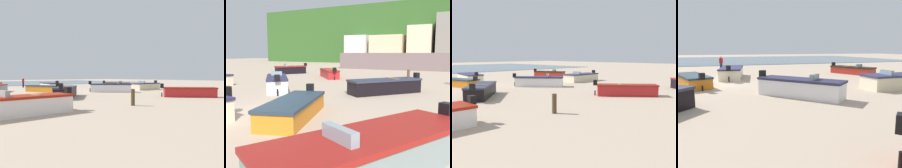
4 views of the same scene
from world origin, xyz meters
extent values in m
plane|color=tan|center=(0.00, 0.00, 0.00)|extent=(160.00, 160.00, 0.00)
cube|color=white|center=(9.47, 14.08, 0.40)|extent=(4.70, 1.60, 0.80)
cube|color=#9D1F0F|center=(9.47, 14.08, 0.86)|extent=(4.80, 1.68, 0.12)
cube|color=black|center=(6.95, 14.05, 1.04)|extent=(0.28, 0.32, 0.40)
cylinder|color=black|center=(6.95, 14.05, 0.20)|extent=(0.10, 0.10, 0.40)
cube|color=#8C9EA8|center=(10.29, 14.09, 1.06)|extent=(0.21, 0.93, 0.28)
cube|color=#986B43|center=(8.89, 14.07, 0.91)|extent=(0.25, 1.32, 0.08)
cube|color=beige|center=(-10.82, 5.03, 0.39)|extent=(4.30, 1.69, 0.78)
cube|color=#2A2C4F|center=(-10.82, 5.03, 0.84)|extent=(4.40, 1.77, 0.12)
cube|color=black|center=(-13.14, 5.03, 1.02)|extent=(0.28, 0.32, 0.40)
cylinder|color=black|center=(-13.14, 5.03, 0.19)|extent=(0.10, 0.10, 0.39)
cube|color=#8C9EA8|center=(-10.06, 5.03, 1.04)|extent=(0.20, 1.01, 0.28)
cube|color=beige|center=(-1.32, -3.62, 0.41)|extent=(2.43, 4.91, 0.81)
cube|color=#292751|center=(-1.32, -3.62, 0.87)|extent=(2.53, 5.03, 0.12)
cube|color=black|center=(-0.87, -1.13, 1.05)|extent=(0.36, 0.33, 0.40)
cylinder|color=black|center=(-0.87, -1.13, 0.20)|extent=(0.12, 0.12, 0.41)
cube|color=red|center=(-4.91, 14.77, 0.37)|extent=(3.71, 4.04, 0.74)
cube|color=maroon|center=(-4.91, 14.77, 0.80)|extent=(3.84, 4.17, 0.12)
cube|color=black|center=(-3.36, 12.98, 0.98)|extent=(0.43, 0.42, 0.40)
cylinder|color=black|center=(-3.36, 12.98, 0.19)|extent=(0.14, 0.14, 0.37)
cube|color=olive|center=(-4.55, 14.35, 0.85)|extent=(0.87, 0.80, 0.08)
cube|color=black|center=(3.07, 7.49, 0.40)|extent=(4.03, 4.45, 0.81)
cube|color=#2C3045|center=(3.07, 7.49, 0.87)|extent=(4.15, 4.58, 0.12)
cube|color=black|center=(4.69, 9.42, 1.05)|extent=(0.43, 0.42, 0.40)
cylinder|color=black|center=(4.69, 9.42, 0.20)|extent=(0.14, 0.14, 0.40)
cube|color=olive|center=(3.45, 7.94, 0.92)|extent=(1.03, 0.91, 0.08)
cube|color=#B22A21|center=(-12.92, -2.85, 0.31)|extent=(2.97, 4.50, 0.62)
cube|color=black|center=(-12.92, -2.85, 0.68)|extent=(3.08, 4.62, 0.12)
cube|color=black|center=(-12.02, -5.00, 0.86)|extent=(0.40, 0.38, 0.40)
cylinder|color=black|center=(-12.02, -5.00, 0.16)|extent=(0.13, 0.13, 0.31)
cube|color=#8C9EA8|center=(-13.21, -2.16, 0.88)|extent=(0.86, 0.51, 0.28)
cube|color=#9D7747|center=(-12.72, -3.35, 0.73)|extent=(1.20, 0.69, 0.08)
cube|color=orange|center=(1.58, -0.01, 0.32)|extent=(2.61, 4.48, 0.65)
cube|color=#243543|center=(1.58, -0.01, 0.71)|extent=(2.71, 4.59, 0.12)
cube|color=black|center=(0.90, 2.19, 0.89)|extent=(0.39, 0.36, 0.40)
cylinder|color=black|center=(0.90, 2.19, 0.16)|extent=(0.13, 0.13, 0.32)
cube|color=white|center=(-4.02, 5.57, 0.42)|extent=(3.92, 4.26, 0.84)
cube|color=#262846|center=(-4.02, 5.57, 0.90)|extent=(4.04, 4.38, 0.12)
cube|color=black|center=(-2.42, 3.72, 1.08)|extent=(0.43, 0.42, 0.40)
cylinder|color=black|center=(-2.42, 3.72, 0.21)|extent=(0.14, 0.14, 0.42)
cube|color=#8C9EA8|center=(-4.54, 6.17, 1.10)|extent=(0.70, 0.64, 0.28)
cylinder|color=#4B3A25|center=(3.04, 15.30, 0.52)|extent=(0.25, 0.25, 1.04)
cylinder|color=black|center=(-0.84, -11.79, 0.41)|extent=(0.20, 0.20, 0.82)
cylinder|color=black|center=(-0.68, -11.68, 0.41)|extent=(0.20, 0.20, 0.82)
cylinder|color=#A81621|center=(-0.76, -11.73, 1.11)|extent=(0.48, 0.48, 0.58)
cylinder|color=#A81621|center=(-0.94, -11.87, 1.07)|extent=(0.13, 0.13, 0.54)
cylinder|color=#A81621|center=(-0.59, -11.60, 1.07)|extent=(0.13, 0.13, 0.54)
sphere|color=tan|center=(-0.76, -11.73, 1.51)|extent=(0.31, 0.31, 0.22)
camera|label=1|loc=(13.70, 24.94, 1.85)|focal=36.91mm
camera|label=2|loc=(7.44, -7.86, 2.58)|focal=40.02mm
camera|label=3|loc=(12.27, 25.23, 3.05)|focal=42.04mm
camera|label=4|loc=(0.31, 16.44, 2.50)|focal=36.41mm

